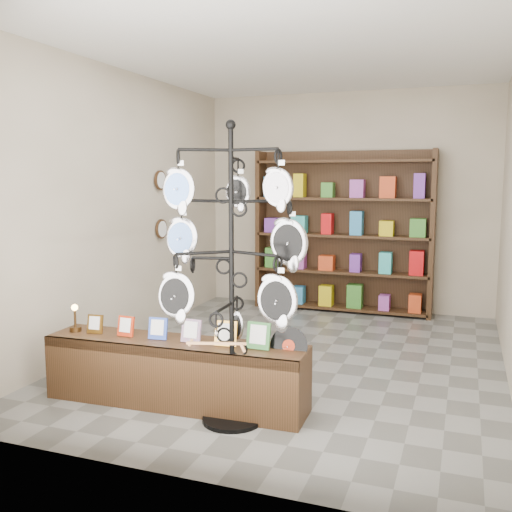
% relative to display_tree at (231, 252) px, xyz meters
% --- Properties ---
extents(ground, '(5.00, 5.00, 0.00)m').
position_rel_display_tree_xyz_m(ground, '(0.01, 1.63, -1.29)').
color(ground, slate).
rests_on(ground, ground).
extents(room_envelope, '(5.00, 5.00, 5.00)m').
position_rel_display_tree_xyz_m(room_envelope, '(0.01, 1.63, 0.56)').
color(room_envelope, '#C1B39B').
rests_on(room_envelope, ground).
extents(display_tree, '(1.15, 1.11, 2.23)m').
position_rel_display_tree_xyz_m(display_tree, '(0.00, 0.00, 0.00)').
color(display_tree, black).
rests_on(display_tree, ground).
extents(front_shelf, '(2.17, 0.52, 0.76)m').
position_rel_display_tree_xyz_m(front_shelf, '(-0.56, 0.15, -1.02)').
color(front_shelf, black).
rests_on(front_shelf, ground).
extents(back_shelving, '(2.42, 0.36, 2.20)m').
position_rel_display_tree_xyz_m(back_shelving, '(0.01, 3.93, -0.26)').
color(back_shelving, black).
rests_on(back_shelving, ground).
extents(wall_clocks, '(0.03, 0.24, 0.84)m').
position_rel_display_tree_xyz_m(wall_clocks, '(-1.96, 2.43, 0.21)').
color(wall_clocks, black).
rests_on(wall_clocks, ground).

